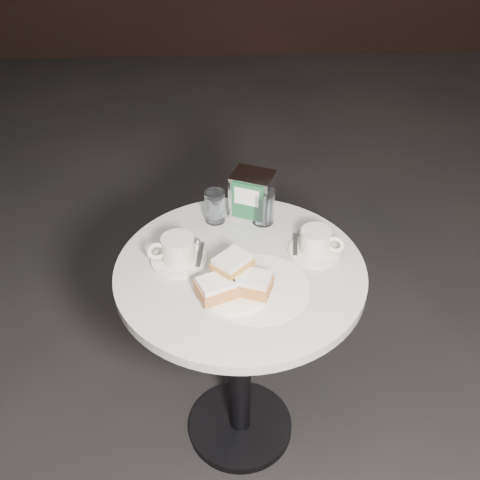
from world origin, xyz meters
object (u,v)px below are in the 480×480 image
napkin_dispenser (252,195)px  coffee_cup_left (178,252)px  water_glass_left (215,207)px  cafe_table (240,319)px  beignet_plate (233,282)px  coffee_cup_right (316,243)px  water_glass_right (263,207)px

napkin_dispenser → coffee_cup_left: bearing=-112.6°
water_glass_left → coffee_cup_left: bearing=-118.7°
cafe_table → beignet_plate: beignet_plate is taller
cafe_table → coffee_cup_right: bearing=15.9°
cafe_table → water_glass_right: 0.34m
water_glass_left → napkin_dispenser: size_ratio=0.67×
coffee_cup_left → coffee_cup_right: size_ratio=0.92×
cafe_table → water_glass_right: bearing=70.5°
water_glass_right → cafe_table: bearing=-109.5°
beignet_plate → coffee_cup_left: (-0.15, 0.13, 0.00)m
coffee_cup_left → water_glass_right: bearing=27.1°
coffee_cup_left → coffee_cup_right: coffee_cup_left is taller
water_glass_left → beignet_plate: bearing=-82.0°
beignet_plate → coffee_cup_right: size_ratio=1.10×
coffee_cup_left → water_glass_right: 0.31m
beignet_plate → water_glass_left: bearing=98.0°
coffee_cup_left → napkin_dispenser: napkin_dispenser is taller
coffee_cup_right → beignet_plate: bearing=-125.0°
water_glass_left → water_glass_right: 0.15m
cafe_table → napkin_dispenser: (0.05, 0.26, 0.27)m
coffee_cup_left → napkin_dispenser: (0.22, 0.22, 0.04)m
cafe_table → coffee_cup_left: bearing=167.5°
coffee_cup_right → water_glass_left: (-0.28, 0.17, 0.02)m
water_glass_right → napkin_dispenser: napkin_dispenser is taller
coffee_cup_left → napkin_dispenser: size_ratio=1.20×
beignet_plate → napkin_dispenser: 0.36m
coffee_cup_left → beignet_plate: bearing=-49.7°
coffee_cup_right → water_glass_right: water_glass_right is taller
coffee_cup_right → napkin_dispenser: napkin_dispenser is taller
coffee_cup_left → coffee_cup_right: bearing=-5.3°
beignet_plate → water_glass_right: water_glass_right is taller
beignet_plate → cafe_table: bearing=76.8°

